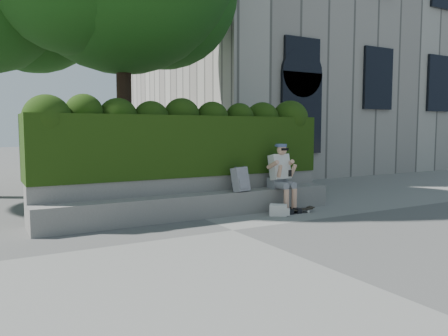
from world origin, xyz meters
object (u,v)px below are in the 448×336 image
skateboard (296,210)px  backpack_plaid (240,180)px  person (281,174)px  backpack_ground (278,210)px

skateboard → backpack_plaid: (-1.02, 0.48, 0.63)m
person → backpack_plaid: 0.95m
skateboard → backpack_plaid: 1.29m
person → backpack_ground: person is taller
skateboard → backpack_plaid: size_ratio=1.51×
person → backpack_plaid: person is taller
backpack_plaid → backpack_ground: size_ratio=1.45×
person → backpack_plaid: size_ratio=2.88×
person → backpack_plaid: (-0.94, 0.08, -0.06)m
skateboard → backpack_plaid: backpack_plaid is taller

